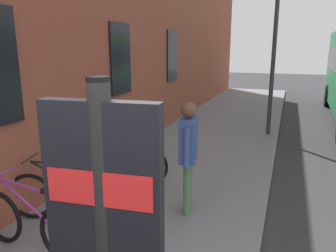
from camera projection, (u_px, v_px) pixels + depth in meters
name	position (u px, v px, depth m)	size (l,w,h in m)	color
ground	(322.00, 175.00, 6.91)	(60.00, 60.00, 0.00)	#2D2D30
sidewalk_pavement	(215.00, 137.00, 9.65)	(24.00, 3.50, 0.12)	slate
bicycle_far_end	(31.00, 224.00, 4.03)	(0.48, 1.77, 0.97)	black
bicycle_nearest_sign	(65.00, 196.00, 4.81)	(0.64, 1.72, 0.97)	black
bicycle_under_window	(100.00, 176.00, 5.55)	(0.48, 1.77, 0.97)	black
bicycle_by_door	(127.00, 160.00, 6.34)	(0.48, 1.77, 0.97)	black
transit_info_sign	(106.00, 248.00, 1.53)	(0.14, 0.56, 2.40)	black
pedestrian_by_facade	(188.00, 147.00, 4.89)	(0.65, 0.35, 1.75)	#4C724C
street_lamp	(276.00, 18.00, 9.05)	(0.28, 0.28, 5.68)	#333338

